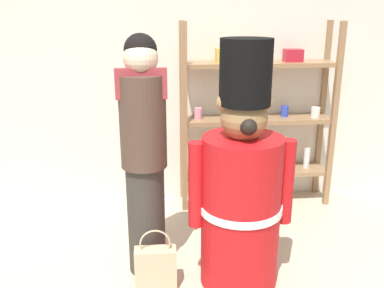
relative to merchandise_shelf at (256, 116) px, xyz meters
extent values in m
cube|color=silver|center=(-0.75, 0.22, 0.42)|extent=(6.40, 0.12, 2.60)
cube|color=#93704C|center=(-0.70, -0.15, 0.00)|extent=(0.05, 0.05, 1.76)
cube|color=#93704C|center=(0.71, -0.15, 0.00)|extent=(0.05, 0.05, 1.76)
cube|color=#93704C|center=(-0.70, 0.15, 0.00)|extent=(0.05, 0.05, 1.76)
cube|color=#93704C|center=(0.71, 0.15, 0.00)|extent=(0.05, 0.05, 1.76)
cube|color=#93704C|center=(0.00, 0.00, -0.56)|extent=(1.41, 0.30, 0.04)
cube|color=#93704C|center=(0.00, 0.00, -0.03)|extent=(1.41, 0.30, 0.04)
cube|color=#93704C|center=(0.00, 0.00, 0.50)|extent=(1.41, 0.30, 0.04)
cylinder|color=pink|center=(-0.56, 0.00, 0.04)|extent=(0.07, 0.07, 0.11)
cylinder|color=green|center=(-0.28, -0.03, 0.03)|extent=(0.07, 0.07, 0.09)
cylinder|color=yellow|center=(0.00, -0.03, 0.04)|extent=(0.09, 0.09, 0.10)
cylinder|color=blue|center=(0.28, 0.03, 0.04)|extent=(0.07, 0.07, 0.10)
cylinder|color=white|center=(0.57, -0.04, 0.04)|extent=(0.09, 0.09, 0.10)
cylinder|color=#B27226|center=(-0.52, -0.01, -0.43)|extent=(0.07, 0.07, 0.23)
cylinder|color=navy|center=(-0.17, -0.03, -0.43)|extent=(0.07, 0.07, 0.21)
cylinder|color=#596B33|center=(0.18, 0.02, -0.42)|extent=(0.07, 0.07, 0.23)
cylinder|color=silver|center=(0.53, -0.01, -0.43)|extent=(0.06, 0.06, 0.22)
cube|color=gold|center=(-0.31, 0.00, 0.58)|extent=(0.17, 0.14, 0.13)
cube|color=#B21E2D|center=(0.32, 0.00, 0.57)|extent=(0.16, 0.13, 0.11)
cylinder|color=red|center=(-0.40, -1.30, -0.34)|extent=(0.54, 0.54, 1.07)
cylinder|color=white|center=(-0.40, -1.30, -0.30)|extent=(0.56, 0.56, 0.05)
sphere|color=#957248|center=(-0.40, -1.30, 0.32)|extent=(0.30, 0.30, 0.30)
sphere|color=#957248|center=(-0.53, -1.30, 0.42)|extent=(0.11, 0.11, 0.11)
sphere|color=#957248|center=(-0.27, -1.30, 0.42)|extent=(0.11, 0.11, 0.11)
cylinder|color=black|center=(-0.40, -1.30, 0.61)|extent=(0.33, 0.33, 0.41)
cylinder|color=red|center=(-0.71, -1.30, -0.13)|extent=(0.11, 0.11, 0.59)
cylinder|color=red|center=(-0.10, -1.30, -0.13)|extent=(0.11, 0.11, 0.59)
sphere|color=black|center=(-0.40, -1.44, 0.30)|extent=(0.11, 0.11, 0.11)
cylinder|color=#38332D|center=(-1.05, -1.10, -0.47)|extent=(0.27, 0.27, 0.82)
cylinder|color=#4C382D|center=(-1.05, -1.10, 0.26)|extent=(0.32, 0.32, 0.63)
sphere|color=beige|center=(-1.05, -1.10, 0.68)|extent=(0.23, 0.23, 0.23)
cube|color=#993338|center=(-1.05, -1.16, 0.53)|extent=(0.33, 0.04, 0.20)
sphere|color=black|center=(-1.05, -1.08, 0.73)|extent=(0.22, 0.22, 0.22)
cube|color=#C1AD89|center=(-0.99, -1.35, -0.72)|extent=(0.29, 0.12, 0.30)
torus|color=#C1AD89|center=(-0.99, -1.35, -0.53)|extent=(0.21, 0.01, 0.21)
camera|label=1|loc=(-0.97, -3.88, 0.98)|focal=39.81mm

